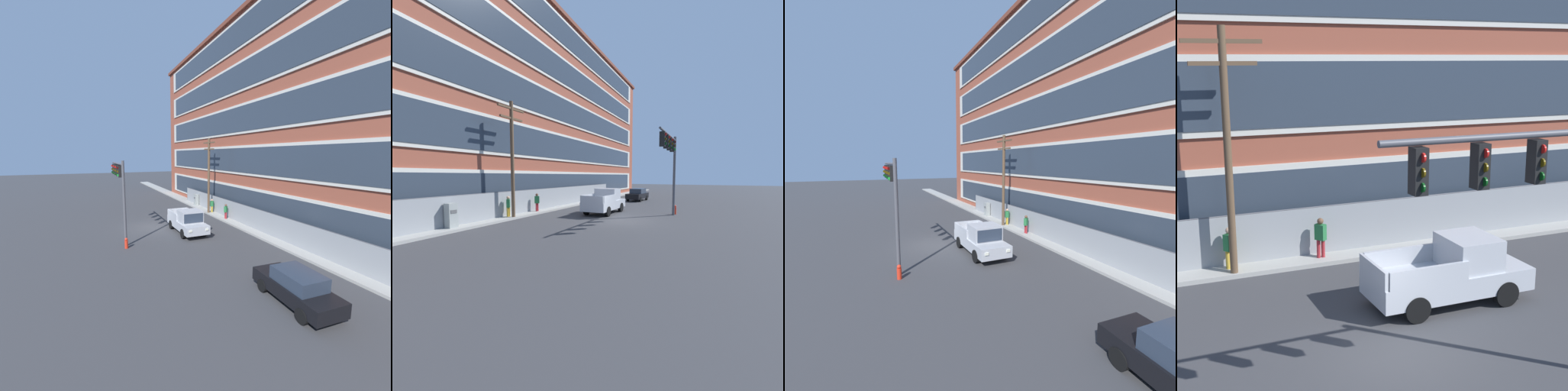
# 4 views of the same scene
# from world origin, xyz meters

# --- Properties ---
(ground_plane) EXTENTS (160.00, 160.00, 0.00)m
(ground_plane) POSITION_xyz_m (0.00, 0.00, 0.00)
(ground_plane) COLOR #38383A
(sidewalk_building_side) EXTENTS (80.00, 1.84, 0.16)m
(sidewalk_building_side) POSITION_xyz_m (0.00, 8.04, 0.08)
(sidewalk_building_side) COLOR #9E9B93
(sidewalk_building_side) RESTS_ON ground
(brick_mill_building) EXTENTS (54.51, 8.85, 20.33)m
(brick_mill_building) POSITION_xyz_m (5.92, 13.08, 10.18)
(brick_mill_building) COLOR brown
(brick_mill_building) RESTS_ON ground
(chain_link_fence) EXTENTS (28.97, 0.06, 2.02)m
(chain_link_fence) POSITION_xyz_m (2.99, 8.22, 1.03)
(chain_link_fence) COLOR gray
(chain_link_fence) RESTS_ON ground
(traffic_signal_mast) EXTENTS (6.35, 0.43, 6.30)m
(traffic_signal_mast) POSITION_xyz_m (2.27, -3.00, 4.73)
(traffic_signal_mast) COLOR #4C4C51
(traffic_signal_mast) RESTS_ON ground
(pickup_truck_silver) EXTENTS (5.21, 2.14, 2.09)m
(pickup_truck_silver) POSITION_xyz_m (3.08, 2.46, 0.97)
(pickup_truck_silver) COLOR #B2B5BA
(pickup_truck_silver) RESTS_ON ground
(sedan_black) EXTENTS (4.38, 1.96, 1.56)m
(sedan_black) POSITION_xyz_m (15.21, 2.93, 0.80)
(sedan_black) COLOR black
(sedan_black) RESTS_ON ground
(utility_pole_near_corner) EXTENTS (2.60, 0.26, 8.52)m
(utility_pole_near_corner) POSITION_xyz_m (-2.77, 7.36, 4.75)
(utility_pole_near_corner) COLOR brown
(utility_pole_near_corner) RESTS_ON ground
(electrical_cabinet) EXTENTS (0.57, 0.50, 1.60)m
(electrical_cabinet) POSITION_xyz_m (-7.45, 7.88, 0.80)
(electrical_cabinet) COLOR #939993
(electrical_cabinet) RESTS_ON ground
(pedestrian_near_cabinet) EXTENTS (0.46, 0.44, 1.69)m
(pedestrian_near_cabinet) POSITION_xyz_m (-2.81, 7.82, 0.97)
(pedestrian_near_cabinet) COLOR #B7932D
(pedestrian_near_cabinet) RESTS_ON ground
(pedestrian_by_fence) EXTENTS (0.43, 0.46, 1.69)m
(pedestrian_by_fence) POSITION_xyz_m (0.54, 7.71, 0.97)
(pedestrian_by_fence) COLOR maroon
(pedestrian_by_fence) RESTS_ON ground
(fire_hydrant) EXTENTS (0.24, 0.24, 0.78)m
(fire_hydrant) POSITION_xyz_m (4.94, -3.04, 0.38)
(fire_hydrant) COLOR red
(fire_hydrant) RESTS_ON ground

